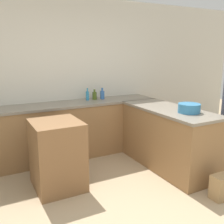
% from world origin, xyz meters
% --- Properties ---
extents(ground_plane, '(14.00, 14.00, 0.00)m').
position_xyz_m(ground_plane, '(0.00, 0.00, 0.00)').
color(ground_plane, tan).
extents(wall_back, '(8.00, 0.06, 2.70)m').
position_xyz_m(wall_back, '(0.00, 2.38, 1.35)').
color(wall_back, silver).
rests_on(wall_back, ground_plane).
extents(counter_back, '(3.04, 0.61, 0.94)m').
position_xyz_m(counter_back, '(0.00, 2.05, 0.47)').
color(counter_back, olive).
rests_on(counter_back, ground_plane).
extents(counter_peninsula, '(0.69, 1.68, 0.94)m').
position_xyz_m(counter_peninsula, '(1.18, 0.94, 0.47)').
color(counter_peninsula, olive).
rests_on(counter_peninsula, ground_plane).
extents(island_table, '(0.61, 0.69, 0.91)m').
position_xyz_m(island_table, '(-0.54, 1.10, 0.45)').
color(island_table, brown).
rests_on(island_table, ground_plane).
extents(mixing_bowl, '(0.31, 0.31, 0.13)m').
position_xyz_m(mixing_bowl, '(1.22, 0.58, 1.00)').
color(mixing_bowl, teal).
rests_on(mixing_bowl, counter_peninsula).
extents(dish_soap_bottle, '(0.06, 0.06, 0.21)m').
position_xyz_m(dish_soap_bottle, '(0.35, 2.16, 1.02)').
color(dish_soap_bottle, '#338CBF').
rests_on(dish_soap_bottle, counter_back).
extents(olive_oil_bottle, '(0.08, 0.08, 0.18)m').
position_xyz_m(olive_oil_bottle, '(0.49, 2.16, 1.01)').
color(olive_oil_bottle, '#475B1E').
rests_on(olive_oil_bottle, counter_back).
extents(water_bottle_blue, '(0.08, 0.08, 0.20)m').
position_xyz_m(water_bottle_blue, '(0.63, 2.15, 1.02)').
color(water_bottle_blue, '#386BB7').
rests_on(water_bottle_blue, counter_back).
extents(paper_bag, '(0.29, 0.17, 0.31)m').
position_xyz_m(paper_bag, '(1.16, -0.13, 0.15)').
color(paper_bag, '#A88456').
rests_on(paper_bag, ground_plane).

